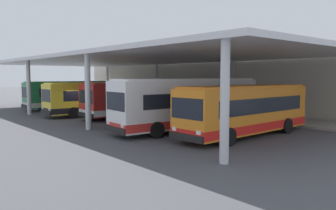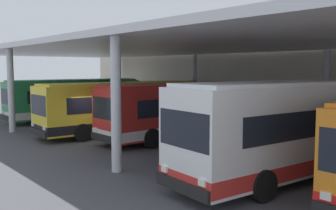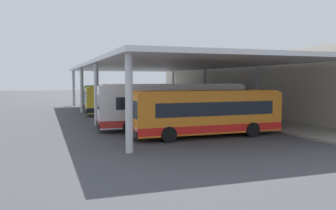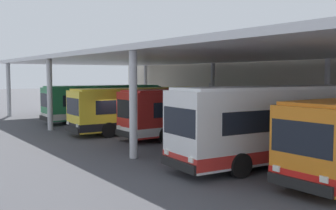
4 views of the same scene
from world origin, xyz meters
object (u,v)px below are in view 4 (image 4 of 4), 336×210
object	(u,v)px
bus_second_bay	(143,109)
bench_waiting	(323,126)
banner_sign	(210,99)
trash_bin	(278,121)
bus_far_bay	(281,123)
bus_middle_bay	(194,111)
bus_nearest_bay	(104,103)

from	to	relation	value
bus_second_bay	bench_waiting	bearing A→B (deg)	47.33
bus_second_bay	banner_sign	world-z (taller)	banner_sign
trash_bin	banner_sign	distance (m)	7.32
bus_second_bay	bus_far_bay	distance (m)	12.40
bench_waiting	banner_sign	bearing A→B (deg)	-175.31
bus_middle_bay	bench_waiting	xyz separation A→B (m)	(4.89, 7.31, -0.99)
bus_far_bay	banner_sign	bearing A→B (deg)	150.33
bus_nearest_bay	bus_far_bay	distance (m)	20.07
bus_nearest_bay	bus_middle_bay	distance (m)	11.29
bench_waiting	trash_bin	bearing A→B (deg)	-172.89
bus_far_bay	trash_bin	bearing A→B (deg)	130.33
trash_bin	bus_nearest_bay	bearing A→B (deg)	-147.33
bus_second_bay	bus_nearest_bay	bearing A→B (deg)	175.19
bus_nearest_bay	bus_second_bay	world-z (taller)	same
bus_nearest_bay	bus_second_bay	size ratio (longest dim) A/B	1.00
bus_second_bay	bench_waiting	xyz separation A→B (m)	(8.45, 9.16, -0.99)
bus_middle_bay	bus_nearest_bay	bearing A→B (deg)	-173.87
bus_nearest_bay	banner_sign	world-z (taller)	banner_sign
bench_waiting	trash_bin	distance (m)	3.53
bus_second_bay	trash_bin	size ratio (longest dim) A/B	10.83
trash_bin	bus_second_bay	bearing A→B (deg)	-119.52
bench_waiting	trash_bin	world-z (taller)	trash_bin
banner_sign	bus_far_bay	bearing A→B (deg)	-29.67
bus_middle_bay	banner_sign	distance (m)	8.68
bus_nearest_bay	trash_bin	size ratio (longest dim) A/B	10.81
bus_nearest_bay	bench_waiting	size ratio (longest dim) A/B	5.89
bus_middle_bay	bus_far_bay	bearing A→B (deg)	-12.17
trash_bin	banner_sign	size ratio (longest dim) A/B	0.31
bus_nearest_bay	bus_middle_bay	bearing A→B (deg)	6.13
bus_second_bay	bus_far_bay	size ratio (longest dim) A/B	0.92
bus_second_bay	banner_sign	distance (m)	8.59
bus_nearest_bay	bus_far_bay	bearing A→B (deg)	-2.00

